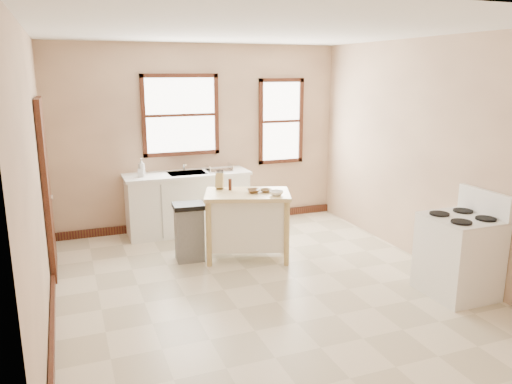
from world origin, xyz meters
TOP-DOWN VIEW (x-y plane):
  - floor at (0.00, 0.00)m, footprint 5.00×5.00m
  - ceiling at (0.00, 0.00)m, footprint 5.00×5.00m
  - wall_back at (0.00, 2.50)m, footprint 4.50×0.04m
  - wall_left at (-2.25, 0.00)m, footprint 0.04×5.00m
  - wall_right at (2.25, 0.00)m, footprint 0.04×5.00m
  - window_main at (-0.30, 2.48)m, footprint 1.17×0.06m
  - window_side at (1.35, 2.48)m, footprint 0.77×0.06m
  - door_left at (-2.21, 1.30)m, footprint 0.06×0.90m
  - baseboard_back at (0.00, 2.47)m, footprint 4.50×0.04m
  - baseboard_left at (-2.22, 0.00)m, footprint 0.04×5.00m
  - sink_counter at (-0.30, 2.20)m, footprint 1.86×0.62m
  - faucet at (-0.30, 2.38)m, footprint 0.03×0.03m
  - soap_bottle_a at (-0.96, 2.18)m, footprint 0.11×0.11m
  - soap_bottle_b at (-0.98, 2.16)m, footprint 0.10×0.10m
  - dish_rack at (0.18, 2.14)m, footprint 0.39×0.30m
  - kitchen_island at (0.17, 0.86)m, footprint 1.24×1.00m
  - knife_block at (-0.10, 1.20)m, footprint 0.13×0.13m
  - pepper_grinder at (0.00, 1.07)m, footprint 0.05×0.05m
  - bowl_a at (0.24, 0.83)m, footprint 0.20×0.20m
  - bowl_b at (0.40, 0.81)m, footprint 0.19×0.19m
  - bowl_c at (0.46, 0.60)m, footprint 0.23×0.23m
  - trash_bin at (-0.56, 1.05)m, footprint 0.41×0.36m
  - gas_stove at (1.92, -1.01)m, footprint 0.71×0.72m

SIDE VIEW (x-z plane):
  - floor at x=0.00m, z-range 0.00..0.00m
  - baseboard_back at x=0.00m, z-range 0.00..0.12m
  - baseboard_left at x=-2.22m, z-range 0.00..0.12m
  - trash_bin at x=-0.56m, z-range 0.00..0.75m
  - kitchen_island at x=0.17m, z-range 0.00..0.88m
  - sink_counter at x=-0.30m, z-range 0.00..0.92m
  - gas_stove at x=1.92m, z-range 0.00..1.15m
  - bowl_b at x=0.40m, z-range 0.88..0.92m
  - bowl_a at x=0.24m, z-range 0.88..0.92m
  - bowl_c at x=0.46m, z-range 0.88..0.93m
  - pepper_grinder at x=0.00m, z-range 0.88..1.03m
  - dish_rack at x=0.18m, z-range 0.92..1.01m
  - knife_block at x=-0.10m, z-range 0.88..1.08m
  - soap_bottle_b at x=-0.98m, z-range 0.92..1.10m
  - faucet at x=-0.30m, z-range 0.92..1.14m
  - door_left at x=-2.21m, z-range 0.00..2.10m
  - soap_bottle_a at x=-0.96m, z-range 0.92..1.18m
  - wall_back at x=0.00m, z-range 0.00..2.80m
  - wall_left at x=-2.25m, z-range 0.00..2.80m
  - wall_right at x=2.25m, z-range 0.00..2.80m
  - window_side at x=1.35m, z-range 0.92..2.29m
  - window_main at x=-0.30m, z-range 1.14..2.36m
  - ceiling at x=0.00m, z-range 2.80..2.80m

